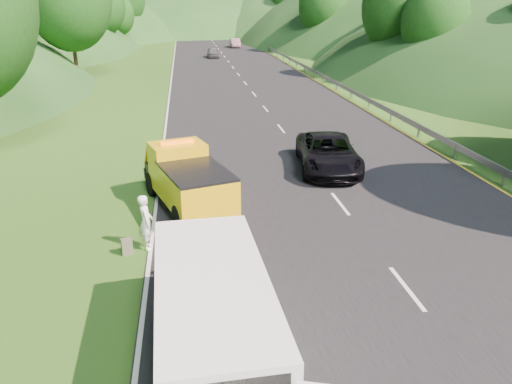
{
  "coord_description": "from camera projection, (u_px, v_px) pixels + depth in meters",
  "views": [
    {
      "loc": [
        -2.59,
        -12.84,
        7.19
      ],
      "look_at": [
        -0.45,
        2.36,
        1.3
      ],
      "focal_mm": 35.0,
      "sensor_mm": 36.0,
      "label": 1
    }
  ],
  "objects": [
    {
      "name": "hills_backdrop",
      "position": [
        215.0,
        28.0,
        140.17
      ],
      "size": [
        201.0,
        288.6,
        44.0
      ],
      "primitive_type": null,
      "color": "#2D5B23",
      "rests_on": "ground"
    },
    {
      "name": "tow_truck",
      "position": [
        187.0,
        178.0,
        18.21
      ],
      "size": [
        3.48,
        5.74,
        2.32
      ],
      "rotation": [
        0.0,
        0.0,
        0.3
      ],
      "color": "black",
      "rests_on": "ground"
    },
    {
      "name": "worker",
      "position": [
        229.0,
        368.0,
        10.45
      ],
      "size": [
        1.08,
        0.65,
        1.63
      ],
      "primitive_type": "imported",
      "rotation": [
        0.0,
        0.0,
        -0.04
      ],
      "color": "black",
      "rests_on": "ground"
    },
    {
      "name": "dist_car_d",
      "position": [
        211.0,
        34.0,
        117.6
      ],
      "size": [
        1.58,
        3.93,
        1.34
      ],
      "primitive_type": "imported",
      "color": "#646A4A",
      "rests_on": "ground"
    },
    {
      "name": "white_van",
      "position": [
        212.0,
        316.0,
        9.93
      ],
      "size": [
        3.62,
        6.71,
        2.35
      ],
      "rotation": [
        0.0,
        0.0,
        0.04
      ],
      "color": "black",
      "rests_on": "ground"
    },
    {
      "name": "dist_car_a",
      "position": [
        213.0,
        58.0,
        67.7
      ],
      "size": [
        1.58,
        3.93,
        1.34
      ],
      "primitive_type": "imported",
      "color": "#49494E",
      "rests_on": "ground"
    },
    {
      "name": "tree_line_left",
      "position": [
        62.0,
        58.0,
        67.78
      ],
      "size": [
        14.0,
        140.0,
        14.0
      ],
      "primitive_type": null,
      "color": "#204D16",
      "rests_on": "ground"
    },
    {
      "name": "woman",
      "position": [
        148.0,
        248.0,
        15.5
      ],
      "size": [
        0.57,
        0.71,
        1.75
      ],
      "primitive_type": "imported",
      "rotation": [
        0.0,
        0.0,
        1.74
      ],
      "color": "white",
      "rests_on": "ground"
    },
    {
      "name": "child",
      "position": [
        179.0,
        281.0,
        13.67
      ],
      "size": [
        0.58,
        0.58,
        0.95
      ],
      "primitive_type": "imported",
      "rotation": [
        0.0,
        0.0,
        -0.83
      ],
      "color": "tan",
      "rests_on": "ground"
    },
    {
      "name": "ground",
      "position": [
        282.0,
        260.0,
        14.78
      ],
      "size": [
        320.0,
        320.0,
        0.0
      ],
      "primitive_type": "plane",
      "color": "#38661E",
      "rests_on": "ground"
    },
    {
      "name": "dist_car_b",
      "position": [
        235.0,
        47.0,
        82.59
      ],
      "size": [
        1.49,
        4.27,
        1.41
      ],
      "primitive_type": "imported",
      "color": "#7F5463",
      "rests_on": "ground"
    },
    {
      "name": "suitcase",
      "position": [
        127.0,
        246.0,
        15.05
      ],
      "size": [
        0.37,
        0.28,
        0.52
      ],
      "primitive_type": "cube",
      "rotation": [
        0.0,
        0.0,
        0.34
      ],
      "color": "#4B4E3A",
      "rests_on": "ground"
    },
    {
      "name": "passing_suv",
      "position": [
        327.0,
        169.0,
        22.77
      ],
      "size": [
        3.28,
        5.84,
        1.54
      ],
      "primitive_type": "imported",
      "rotation": [
        0.0,
        0.0,
        -0.14
      ],
      "color": "black",
      "rests_on": "ground"
    },
    {
      "name": "tree_line_right",
      "position": [
        359.0,
        53.0,
        73.25
      ],
      "size": [
        14.0,
        140.0,
        14.0
      ],
      "primitive_type": null,
      "color": "#204D16",
      "rests_on": "ground"
    },
    {
      "name": "guardrail",
      "position": [
        284.0,
        60.0,
        64.66
      ],
      "size": [
        0.06,
        140.0,
        1.52
      ],
      "primitive_type": "cube",
      "color": "gray",
      "rests_on": "ground"
    },
    {
      "name": "road_surface",
      "position": [
        238.0,
        74.0,
        52.15
      ],
      "size": [
        14.0,
        200.0,
        0.02
      ],
      "primitive_type": "cube",
      "color": "black",
      "rests_on": "ground"
    },
    {
      "name": "dist_car_c",
      "position": [
        214.0,
        38.0,
        102.54
      ],
      "size": [
        2.15,
        5.28,
        1.53
      ],
      "primitive_type": "imported",
      "color": "#8B455F",
      "rests_on": "ground"
    }
  ]
}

